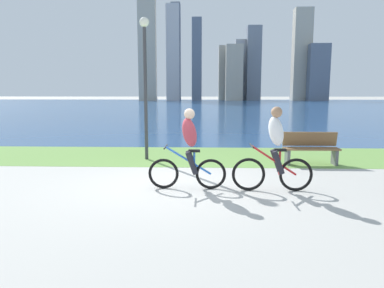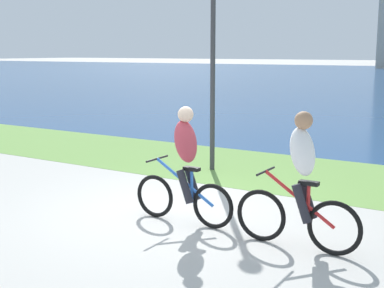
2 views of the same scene
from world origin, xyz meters
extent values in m
plane|color=#B2AFA8|center=(0.00, 0.00, 0.00)|extent=(300.00, 300.00, 0.00)
cube|color=#6B9947|center=(0.00, 3.54, 0.00)|extent=(120.00, 3.47, 0.01)
torus|color=black|center=(-0.14, -0.29, 0.32)|extent=(0.64, 0.06, 0.64)
torus|color=black|center=(0.85, -0.29, 0.32)|extent=(0.64, 0.06, 0.64)
cylinder|color=blue|center=(0.38, -0.29, 0.60)|extent=(0.96, 0.04, 0.61)
cylinder|color=blue|center=(0.50, -0.29, 0.55)|extent=(0.04, 0.04, 0.47)
cube|color=black|center=(0.50, -0.29, 0.81)|extent=(0.24, 0.10, 0.05)
cylinder|color=black|center=(-0.09, -0.29, 0.89)|extent=(0.03, 0.52, 0.03)
ellipsoid|color=#BF3F4C|center=(0.40, -0.29, 1.19)|extent=(0.40, 0.36, 0.65)
sphere|color=beige|center=(0.40, -0.29, 1.57)|extent=(0.22, 0.22, 0.22)
cylinder|color=#26262D|center=(0.45, -0.39, 0.57)|extent=(0.27, 0.11, 0.49)
cylinder|color=#26262D|center=(0.45, -0.19, 0.57)|extent=(0.27, 0.11, 0.49)
torus|color=black|center=(1.61, -0.39, 0.34)|extent=(0.68, 0.06, 0.68)
torus|color=black|center=(2.57, -0.39, 0.34)|extent=(0.68, 0.06, 0.68)
cylinder|color=red|center=(2.12, -0.39, 0.63)|extent=(0.93, 0.04, 0.63)
cylinder|color=red|center=(2.24, -0.39, 0.58)|extent=(0.04, 0.04, 0.49)
cube|color=black|center=(2.24, -0.39, 0.85)|extent=(0.24, 0.10, 0.05)
cylinder|color=black|center=(1.66, -0.39, 0.93)|extent=(0.03, 0.52, 0.03)
ellipsoid|color=white|center=(2.14, -0.39, 1.23)|extent=(0.40, 0.36, 0.65)
sphere|color=#A57A59|center=(2.14, -0.39, 1.61)|extent=(0.22, 0.22, 0.22)
cylinder|color=#26262D|center=(2.19, -0.49, 0.61)|extent=(0.27, 0.11, 0.49)
cylinder|color=#26262D|center=(2.19, -0.29, 0.61)|extent=(0.27, 0.11, 0.49)
cylinder|color=#38383D|center=(-1.03, 2.96, 1.94)|extent=(0.10, 0.10, 3.88)
camera|label=1|loc=(0.72, -7.51, 2.01)|focal=33.25mm
camera|label=2|loc=(4.36, -6.47, 2.42)|focal=49.97mm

